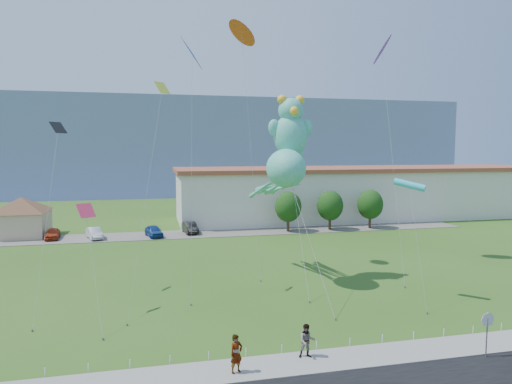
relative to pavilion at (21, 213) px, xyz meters
The scene contains 26 objects.
ground 45.05m from the pavilion, 57.72° to the right, with size 160.00×160.00×0.00m, color #2F5217.
sidewalk 47.39m from the pavilion, 59.50° to the right, with size 80.00×2.50×0.10m, color gray.
parking_strip 24.37m from the pavilion, ahead, with size 70.00×6.00×0.06m, color #59544C.
hill_ridge 85.96m from the pavilion, 73.69° to the left, with size 160.00×50.00×25.00m, color slate.
pavilion is the anchor object (origin of this frame).
warehouse 50.37m from the pavilion, ahead, with size 61.00×15.00×8.20m.
stop_sign 53.90m from the pavilion, 51.56° to the right, with size 0.80×0.07×2.50m.
rope_fence 46.13m from the pavilion, 58.59° to the right, with size 26.05×0.05×0.50m.
tree_near 34.24m from the pavilion, ahead, with size 3.60×3.60×5.47m.
tree_mid 40.20m from the pavilion, ahead, with size 3.60×3.60×5.47m.
tree_far 46.18m from the pavilion, ahead, with size 3.60×3.60×5.47m.
pedestrian_left 45.77m from the pavilion, 63.84° to the right, with size 0.70×0.46×1.92m, color gray.
pedestrian_right 46.97m from the pavilion, 59.09° to the right, with size 0.88×0.68×1.80m, color gray.
parked_car_red 5.38m from the pavilion, 32.78° to the right, with size 1.57×3.89×1.33m, color #B13515.
parked_car_silver 10.03m from the pavilion, 21.03° to the right, with size 1.42×4.08×1.34m, color silver.
parked_car_blue 16.91m from the pavilion, 13.23° to the right, with size 1.66×4.13×1.41m, color navy.
parked_car_black 21.22m from the pavilion, ahead, with size 1.51×4.33×1.43m, color black.
octopus_kite 37.91m from the pavilion, 44.34° to the right, with size 3.13×14.50×11.14m.
teddy_bear_kite 38.75m from the pavilion, 42.36° to the right, with size 3.88×7.89×15.61m.
small_kite_cyan 47.81m from the pavilion, 43.34° to the right, with size 0.63×4.38×8.95m.
small_kite_black 28.75m from the pavilion, 70.24° to the right, with size 1.29×8.87×13.18m.
small_kite_pink 33.10m from the pavilion, 68.59° to the right, with size 2.10×5.87×7.43m.
small_kite_purple 46.90m from the pavilion, 28.87° to the right, with size 3.36×10.08×21.42m.
small_kite_orange 36.66m from the pavilion, 39.44° to the right, with size 1.80×6.60×22.43m.
small_kite_yellow 34.13m from the pavilion, 58.86° to the right, with size 3.28×7.21×16.14m.
small_kite_blue 34.87m from the pavilion, 51.18° to the right, with size 1.81×7.04×19.54m.
Camera 1 is at (-7.68, -24.33, 11.10)m, focal length 32.00 mm.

